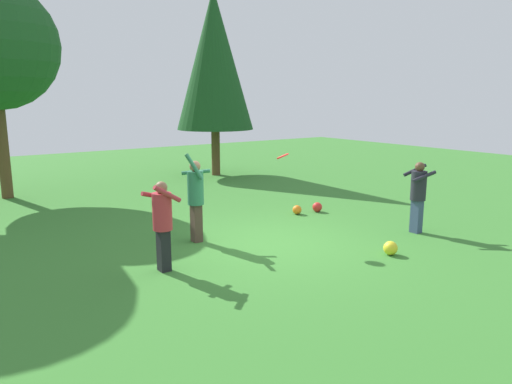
{
  "coord_description": "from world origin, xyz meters",
  "views": [
    {
      "loc": [
        -5.86,
        -7.67,
        3.02
      ],
      "look_at": [
        -0.12,
        0.43,
        1.05
      ],
      "focal_mm": 33.43,
      "sensor_mm": 36.0,
      "label": 1
    }
  ],
  "objects_px": {
    "person_bystander": "(162,219)",
    "tree_right": "(214,60)",
    "person_catcher": "(418,191)",
    "ball_orange": "(297,210)",
    "person_thrower": "(196,194)",
    "frisbee": "(283,156)",
    "ball_red": "(317,207)",
    "ball_yellow": "(390,248)"
  },
  "relations": [
    {
      "from": "person_thrower",
      "to": "tree_right",
      "type": "xyz_separation_m",
      "value": [
        4.92,
        7.51,
        3.37
      ]
    },
    {
      "from": "ball_red",
      "to": "ball_orange",
      "type": "height_order",
      "value": "ball_red"
    },
    {
      "from": "person_thrower",
      "to": "ball_orange",
      "type": "relative_size",
      "value": 7.99
    },
    {
      "from": "person_bystander",
      "to": "tree_right",
      "type": "relative_size",
      "value": 0.23
    },
    {
      "from": "person_bystander",
      "to": "frisbee",
      "type": "distance_m",
      "value": 2.98
    },
    {
      "from": "person_thrower",
      "to": "ball_red",
      "type": "distance_m",
      "value": 4.07
    },
    {
      "from": "person_thrower",
      "to": "frisbee",
      "type": "distance_m",
      "value": 1.99
    },
    {
      "from": "person_thrower",
      "to": "person_bystander",
      "type": "bearing_deg",
      "value": -104.38
    },
    {
      "from": "ball_yellow",
      "to": "tree_right",
      "type": "bearing_deg",
      "value": 77.84
    },
    {
      "from": "person_catcher",
      "to": "ball_red",
      "type": "xyz_separation_m",
      "value": [
        -0.48,
        2.78,
        -0.83
      ]
    },
    {
      "from": "person_catcher",
      "to": "ball_orange",
      "type": "height_order",
      "value": "person_catcher"
    },
    {
      "from": "ball_red",
      "to": "ball_orange",
      "type": "distance_m",
      "value": 0.63
    },
    {
      "from": "person_catcher",
      "to": "ball_red",
      "type": "distance_m",
      "value": 2.94
    },
    {
      "from": "ball_red",
      "to": "ball_yellow",
      "type": "bearing_deg",
      "value": -110.06
    },
    {
      "from": "person_bystander",
      "to": "frisbee",
      "type": "height_order",
      "value": "frisbee"
    },
    {
      "from": "frisbee",
      "to": "person_thrower",
      "type": "bearing_deg",
      "value": 147.35
    },
    {
      "from": "ball_yellow",
      "to": "frisbee",
      "type": "bearing_deg",
      "value": 119.45
    },
    {
      "from": "person_thrower",
      "to": "ball_yellow",
      "type": "bearing_deg",
      "value": -15.55
    },
    {
      "from": "frisbee",
      "to": "ball_orange",
      "type": "distance_m",
      "value": 2.94
    },
    {
      "from": "ball_yellow",
      "to": "tree_right",
      "type": "height_order",
      "value": "tree_right"
    },
    {
      "from": "person_thrower",
      "to": "person_catcher",
      "type": "bearing_deg",
      "value": 5.43
    },
    {
      "from": "person_catcher",
      "to": "ball_orange",
      "type": "bearing_deg",
      "value": -45.24
    },
    {
      "from": "frisbee",
      "to": "tree_right",
      "type": "height_order",
      "value": "tree_right"
    },
    {
      "from": "person_bystander",
      "to": "tree_right",
      "type": "xyz_separation_m",
      "value": [
        6.23,
        8.73,
        3.46
      ]
    },
    {
      "from": "person_catcher",
      "to": "ball_yellow",
      "type": "relative_size",
      "value": 5.84
    },
    {
      "from": "ball_orange",
      "to": "tree_right",
      "type": "distance_m",
      "value": 8.27
    },
    {
      "from": "person_bystander",
      "to": "ball_orange",
      "type": "distance_m",
      "value": 5.05
    },
    {
      "from": "person_thrower",
      "to": "tree_right",
      "type": "distance_m",
      "value": 9.59
    },
    {
      "from": "person_thrower",
      "to": "person_catcher",
      "type": "height_order",
      "value": "person_thrower"
    },
    {
      "from": "person_catcher",
      "to": "tree_right",
      "type": "height_order",
      "value": "tree_right"
    },
    {
      "from": "person_bystander",
      "to": "ball_red",
      "type": "relative_size",
      "value": 6.15
    },
    {
      "from": "person_catcher",
      "to": "ball_red",
      "type": "relative_size",
      "value": 6.18
    },
    {
      "from": "frisbee",
      "to": "ball_yellow",
      "type": "relative_size",
      "value": 1.35
    },
    {
      "from": "person_catcher",
      "to": "frisbee",
      "type": "relative_size",
      "value": 4.34
    },
    {
      "from": "ball_orange",
      "to": "ball_yellow",
      "type": "xyz_separation_m",
      "value": [
        -0.66,
        -3.6,
        0.02
      ]
    },
    {
      "from": "ball_red",
      "to": "frisbee",
      "type": "bearing_deg",
      "value": -148.02
    },
    {
      "from": "person_catcher",
      "to": "frisbee",
      "type": "bearing_deg",
      "value": -0.0
    },
    {
      "from": "person_catcher",
      "to": "ball_yellow",
      "type": "height_order",
      "value": "person_catcher"
    },
    {
      "from": "person_thrower",
      "to": "person_catcher",
      "type": "relative_size",
      "value": 1.19
    },
    {
      "from": "ball_red",
      "to": "ball_yellow",
      "type": "distance_m",
      "value": 3.71
    },
    {
      "from": "ball_yellow",
      "to": "ball_red",
      "type": "bearing_deg",
      "value": 69.94
    },
    {
      "from": "frisbee",
      "to": "ball_yellow",
      "type": "xyz_separation_m",
      "value": [
        1.12,
        -1.99,
        -1.68
      ]
    }
  ]
}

